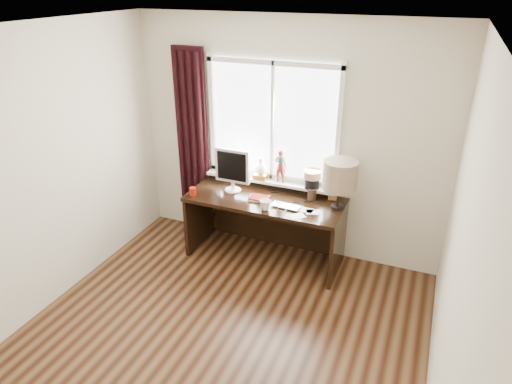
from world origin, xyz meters
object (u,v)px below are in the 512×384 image
at_px(laptop, 286,206).
at_px(table_lamp, 340,176).
at_px(red_cup, 193,191).
at_px(desk, 268,214).
at_px(mug, 265,205).
at_px(monitor, 232,168).

distance_m(laptop, table_lamp, 0.64).
bearing_deg(red_cup, desk, 23.29).
bearing_deg(mug, desk, 105.70).
height_order(desk, monitor, monitor).
xyz_separation_m(desk, table_lamp, (0.77, -0.03, 0.61)).
distance_m(monitor, table_lamp, 1.18).
relative_size(mug, monitor, 0.23).
xyz_separation_m(laptop, red_cup, (-1.04, -0.11, 0.03)).
distance_m(laptop, red_cup, 1.04).
height_order(red_cup, monitor, monitor).
xyz_separation_m(laptop, monitor, (-0.68, 0.16, 0.27)).
bearing_deg(red_cup, monitor, 37.30).
bearing_deg(desk, mug, -74.30).
bearing_deg(monitor, red_cup, -142.70).
distance_m(laptop, mug, 0.23).
height_order(laptop, mug, mug).
bearing_deg(red_cup, table_lamp, 11.11).
bearing_deg(desk, table_lamp, -1.89).
bearing_deg(monitor, desk, 7.83).
bearing_deg(laptop, red_cup, -168.96).
relative_size(monitor, table_lamp, 0.94).
xyz_separation_m(laptop, desk, (-0.28, 0.21, -0.26)).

